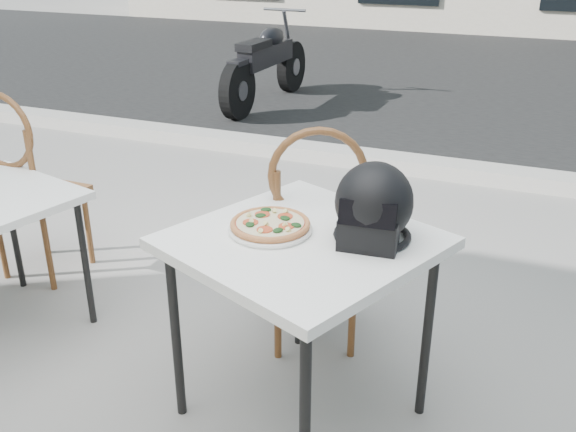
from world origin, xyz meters
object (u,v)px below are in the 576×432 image
at_px(cafe_table_main, 302,255).
at_px(helmet, 373,207).
at_px(cafe_chair_side, 24,176).
at_px(plate, 270,229).
at_px(cafe_chair_main, 315,228).
at_px(motorcycle, 267,65).
at_px(pizza, 270,224).

xyz_separation_m(cafe_table_main, helmet, (0.23, 0.08, 0.20)).
bearing_deg(cafe_chair_side, cafe_table_main, 164.50).
relative_size(cafe_table_main, helmet, 3.49).
xyz_separation_m(plate, helmet, (0.36, 0.07, 0.12)).
height_order(cafe_chair_main, cafe_chair_side, cafe_chair_main).
bearing_deg(cafe_chair_main, helmet, 109.11).
relative_size(cafe_chair_main, motorcycle, 0.55).
bearing_deg(pizza, helmet, 11.40).
bearing_deg(cafe_chair_main, pizza, 64.67).
xyz_separation_m(plate, cafe_chair_side, (-1.65, 0.49, -0.20)).
bearing_deg(motorcycle, cafe_table_main, -63.09).
bearing_deg(plate, cafe_chair_main, 88.00).
bearing_deg(pizza, cafe_chair_side, 163.35).
distance_m(cafe_chair_main, motorcycle, 4.70).
height_order(pizza, helmet, helmet).
bearing_deg(pizza, cafe_chair_main, 88.02).
distance_m(plate, motorcycle, 5.11).
relative_size(plate, helmet, 1.31).
relative_size(pizza, cafe_chair_main, 0.35).
distance_m(plate, pizza, 0.02).
height_order(plate, helmet, helmet).
distance_m(plate, helmet, 0.39).
relative_size(helmet, cafe_chair_main, 0.28).
distance_m(cafe_table_main, cafe_chair_main, 0.48).
relative_size(plate, cafe_chair_main, 0.37).
distance_m(cafe_table_main, motorcycle, 5.16).
relative_size(plate, cafe_chair_side, 0.38).
xyz_separation_m(pizza, cafe_chair_side, (-1.65, 0.49, -0.22)).
relative_size(cafe_table_main, pizza, 2.83).
bearing_deg(cafe_chair_side, plate, 163.52).
bearing_deg(cafe_table_main, helmet, 18.68).
bearing_deg(helmet, cafe_chair_main, 127.52).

